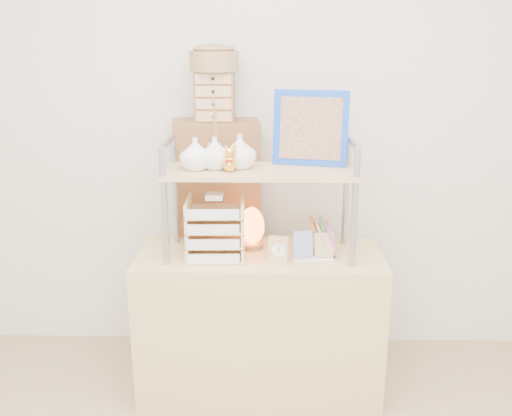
{
  "coord_description": "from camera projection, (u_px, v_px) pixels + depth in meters",
  "views": [
    {
      "loc": [
        0.04,
        -1.41,
        1.76
      ],
      "look_at": [
        -0.02,
        1.2,
        0.98
      ],
      "focal_mm": 40.0,
      "sensor_mm": 36.0,
      "label": 1
    }
  ],
  "objects": [
    {
      "name": "room_shell",
      "position": [
        256.0,
        61.0,
        1.75
      ],
      "size": [
        3.42,
        3.41,
        2.61
      ],
      "color": "silver",
      "rests_on": "ground"
    },
    {
      "name": "drawer_chest",
      "position": [
        215.0,
        96.0,
        2.92
      ],
      "size": [
        0.2,
        0.16,
        0.25
      ],
      "color": "brown",
      "rests_on": "cabinet"
    },
    {
      "name": "hutch",
      "position": [
        250.0,
        164.0,
        2.68
      ],
      "size": [
        0.9,
        0.34,
        0.78
      ],
      "color": "#9497A2",
      "rests_on": "desk"
    },
    {
      "name": "desk",
      "position": [
        260.0,
        322.0,
        2.9
      ],
      "size": [
        1.2,
        0.5,
        0.75
      ],
      "primitive_type": "cube",
      "color": "tan",
      "rests_on": "ground"
    },
    {
      "name": "salt_lamp",
      "position": [
        251.0,
        227.0,
        2.84
      ],
      "size": [
        0.14,
        0.13,
        0.21
      ],
      "color": "brown",
      "rests_on": "desk"
    },
    {
      "name": "letter_tray",
      "position": [
        215.0,
        232.0,
        2.71
      ],
      "size": [
        0.27,
        0.25,
        0.32
      ],
      "color": "tan",
      "rests_on": "desk"
    },
    {
      "name": "postcard_stand",
      "position": [
        313.0,
        251.0,
        2.71
      ],
      "size": [
        0.2,
        0.08,
        0.14
      ],
      "color": "white",
      "rests_on": "desk"
    },
    {
      "name": "woven_basket",
      "position": [
        214.0,
        61.0,
        2.87
      ],
      "size": [
        0.25,
        0.25,
        0.1
      ],
      "primitive_type": "cylinder",
      "color": "olive",
      "rests_on": "drawer_chest"
    },
    {
      "name": "cabinet",
      "position": [
        218.0,
        241.0,
        3.17
      ],
      "size": [
        0.48,
        0.3,
        1.35
      ],
      "primitive_type": "cube",
      "rotation": [
        0.0,
        0.0,
        0.14
      ],
      "color": "brown",
      "rests_on": "ground"
    },
    {
      "name": "desk_clock",
      "position": [
        278.0,
        250.0,
        2.65
      ],
      "size": [
        0.1,
        0.06,
        0.13
      ],
      "color": "tan",
      "rests_on": "desk"
    }
  ]
}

